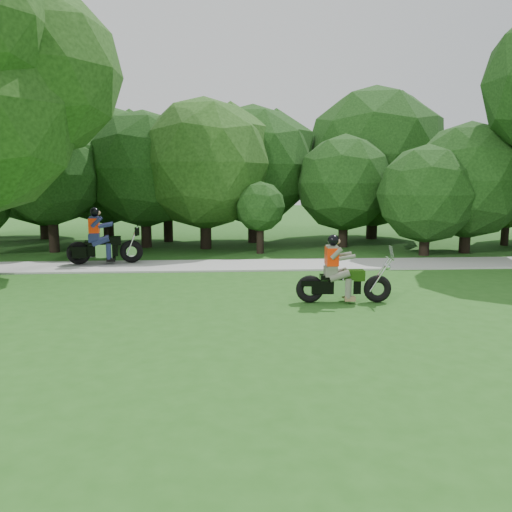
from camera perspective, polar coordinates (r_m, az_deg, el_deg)
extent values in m
plane|color=#235518|center=(9.93, 14.80, -8.84)|extent=(100.00, 100.00, 0.00)
cube|color=#A5A5A0|center=(17.49, 6.59, -0.96)|extent=(60.00, 2.20, 0.06)
cylinder|color=black|center=(24.64, -16.51, 3.56)|extent=(0.48, 0.48, 1.80)
sphere|color=black|center=(24.56, -16.78, 9.85)|extent=(5.54, 5.54, 5.54)
cylinder|color=black|center=(24.40, -10.01, 3.74)|extent=(0.45, 0.45, 1.80)
sphere|color=black|center=(24.32, -10.17, 9.62)|extent=(4.92, 4.92, 4.92)
cylinder|color=black|center=(21.97, 22.77, 2.14)|extent=(0.43, 0.43, 1.40)
sphere|color=black|center=(21.86, 23.12, 7.93)|extent=(4.67, 4.67, 4.67)
cylinder|color=black|center=(20.13, 0.48, 2.04)|extent=(0.30, 0.30, 1.23)
sphere|color=black|center=(20.02, 0.49, 5.66)|extent=(2.02, 2.02, 2.02)
cylinder|color=black|center=(23.70, -0.34, 3.73)|extent=(0.48, 0.48, 1.80)
sphere|color=black|center=(23.63, -0.34, 10.31)|extent=(5.59, 5.59, 5.59)
cylinder|color=black|center=(25.86, 13.11, 3.92)|extent=(0.55, 0.55, 1.80)
sphere|color=black|center=(25.81, 13.36, 10.91)|extent=(6.93, 6.93, 6.93)
cylinder|color=black|center=(21.61, -5.77, 3.21)|extent=(0.48, 0.48, 1.80)
sphere|color=#1B3D11|center=(21.53, -5.88, 10.41)|extent=(5.57, 5.57, 5.57)
cylinder|color=black|center=(22.38, 9.92, 2.86)|extent=(0.41, 0.41, 1.45)
sphere|color=black|center=(22.27, 10.06, 8.22)|extent=(4.22, 4.22, 4.22)
cylinder|color=black|center=(20.70, 18.69, 1.65)|extent=(0.39, 0.39, 1.15)
sphere|color=black|center=(20.57, 18.94, 6.71)|extent=(3.85, 3.85, 3.85)
cylinder|color=black|center=(22.08, -22.13, 2.73)|extent=(0.41, 0.41, 1.80)
sphere|color=black|center=(21.99, -22.47, 8.55)|extent=(4.13, 4.13, 4.13)
cylinder|color=black|center=(27.28, -22.94, 3.70)|extent=(0.54, 0.54, 1.80)
sphere|color=black|center=(27.23, -23.33, 10.28)|extent=(6.88, 6.88, 6.88)
cylinder|color=black|center=(22.46, -12.44, 3.19)|extent=(0.45, 0.45, 1.75)
sphere|color=black|center=(22.37, -12.65, 9.61)|extent=(5.04, 5.04, 5.04)
cylinder|color=black|center=(25.27, 26.58, 2.49)|extent=(0.34, 0.34, 1.24)
sphere|color=#1B3D11|center=(25.18, 26.81, 5.91)|extent=(2.74, 2.74, 2.74)
sphere|color=#1B3D11|center=(17.54, -23.68, 18.68)|extent=(5.12, 5.12, 5.12)
torus|color=black|center=(12.13, 6.17, -3.77)|extent=(0.68, 0.22, 0.68)
torus|color=black|center=(12.43, 13.71, -3.66)|extent=(0.68, 0.22, 0.68)
cube|color=black|center=(12.21, 9.09, -3.51)|extent=(1.19, 0.29, 0.31)
cube|color=silver|center=(12.24, 9.84, -3.50)|extent=(0.48, 0.35, 0.39)
cube|color=black|center=(12.23, 11.09, -2.16)|extent=(0.51, 0.31, 0.25)
cube|color=black|center=(12.14, 8.50, -2.36)|extent=(0.52, 0.33, 0.10)
cylinder|color=silver|center=(12.38, 13.94, -2.13)|extent=(0.52, 0.07, 0.80)
cylinder|color=silver|center=(12.37, 15.04, -0.22)|extent=(0.06, 0.62, 0.03)
cube|color=#5F614F|center=(12.11, 8.52, -1.73)|extent=(0.31, 0.38, 0.23)
cube|color=#5F614F|center=(12.06, 8.65, -0.11)|extent=(0.27, 0.42, 0.54)
cube|color=#FF2C05|center=(12.05, 8.65, -0.02)|extent=(0.30, 0.46, 0.42)
sphere|color=black|center=(12.01, 8.83, 1.80)|extent=(0.27, 0.27, 0.27)
torus|color=black|center=(18.17, -19.62, 0.32)|extent=(0.82, 0.35, 0.80)
torus|color=black|center=(18.04, -14.04, 0.51)|extent=(0.82, 0.35, 0.80)
cube|color=black|center=(18.09, -17.52, 0.57)|extent=(1.30, 0.47, 0.36)
cube|color=silver|center=(18.08, -16.96, 0.59)|extent=(0.60, 0.47, 0.46)
cube|color=black|center=(18.02, -16.11, 1.70)|extent=(0.64, 0.43, 0.30)
cube|color=black|center=(18.07, -18.01, 1.48)|extent=(0.64, 0.45, 0.11)
cylinder|color=silver|center=(17.99, -13.94, 1.77)|extent=(0.45, 0.12, 1.02)
cylinder|color=silver|center=(17.93, -13.38, 3.35)|extent=(0.15, 0.73, 0.04)
cube|color=black|center=(17.91, -19.54, 0.39)|extent=(0.49, 0.21, 0.39)
cube|color=black|center=(18.41, -19.36, 0.61)|extent=(0.49, 0.21, 0.39)
cube|color=#1A2447|center=(18.05, -18.03, 1.99)|extent=(0.41, 0.48, 0.27)
cube|color=#1A2447|center=(18.01, -18.02, 3.29)|extent=(0.37, 0.52, 0.64)
cube|color=#FF2C05|center=(18.01, -18.02, 3.36)|extent=(0.41, 0.57, 0.50)
sphere|color=black|center=(17.97, -17.98, 4.81)|extent=(0.32, 0.32, 0.32)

